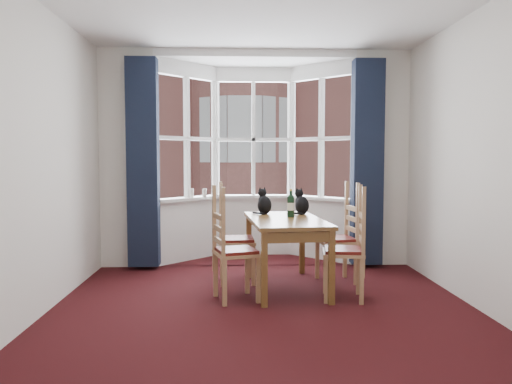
{
  "coord_description": "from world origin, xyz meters",
  "views": [
    {
      "loc": [
        -0.26,
        -4.24,
        1.42
      ],
      "look_at": [
        -0.04,
        1.05,
        1.05
      ],
      "focal_mm": 35.0,
      "sensor_mm": 36.0,
      "label": 1
    }
  ],
  "objects": [
    {
      "name": "chair_left_near",
      "position": [
        -0.34,
        0.63,
        0.47
      ],
      "size": [
        0.5,
        0.51,
        0.92
      ],
      "color": "#A87D52",
      "rests_on": "floor"
    },
    {
      "name": "cat_right",
      "position": [
        0.51,
        1.49,
        0.88
      ],
      "size": [
        0.23,
        0.26,
        0.31
      ],
      "color": "black",
      "rests_on": "dining_table"
    },
    {
      "name": "street",
      "position": [
        0.0,
        32.25,
        -6.0
      ],
      "size": [
        80.0,
        80.0,
        0.0
      ],
      "primitive_type": "plane",
      "color": "#333335",
      "rests_on": "ground"
    },
    {
      "name": "wall_back_pier_right",
      "position": [
        1.65,
        2.25,
        1.4
      ],
      "size": [
        0.7,
        0.12,
        2.8
      ],
      "primitive_type": "cube",
      "color": "silver",
      "rests_on": "floor"
    },
    {
      "name": "floor",
      "position": [
        0.0,
        0.0,
        0.0
      ],
      "size": [
        4.5,
        4.5,
        0.0
      ],
      "primitive_type": "plane",
      "color": "black",
      "rests_on": "ground"
    },
    {
      "name": "wall_near",
      "position": [
        0.0,
        -2.25,
        1.4
      ],
      "size": [
        4.0,
        0.0,
        4.0
      ],
      "primitive_type": "plane",
      "rotation": [
        -1.57,
        0.0,
        0.0
      ],
      "color": "silver",
      "rests_on": "floor"
    },
    {
      "name": "curtain_right",
      "position": [
        1.42,
        2.07,
        1.35
      ],
      "size": [
        0.38,
        0.22,
        2.6
      ],
      "primitive_type": "cube",
      "color": "#161D31",
      "rests_on": "floor"
    },
    {
      "name": "tenement_building",
      "position": [
        0.0,
        14.01,
        1.6
      ],
      "size": [
        18.4,
        7.8,
        15.2
      ],
      "color": "#9C5A50",
      "rests_on": "street"
    },
    {
      "name": "wall_back_pier_left",
      "position": [
        -1.65,
        2.25,
        1.4
      ],
      "size": [
        0.7,
        0.12,
        2.8
      ],
      "primitive_type": "cube",
      "color": "silver",
      "rests_on": "floor"
    },
    {
      "name": "cat_left",
      "position": [
        0.07,
        1.53,
        0.88
      ],
      "size": [
        0.22,
        0.26,
        0.32
      ],
      "color": "black",
      "rests_on": "dining_table"
    },
    {
      "name": "chair_left_far",
      "position": [
        -0.34,
        1.35,
        0.47
      ],
      "size": [
        0.42,
        0.44,
        0.92
      ],
      "color": "#A87D52",
      "rests_on": "floor"
    },
    {
      "name": "dining_table",
      "position": [
        0.28,
        1.08,
        0.67
      ],
      "size": [
        0.87,
        1.47,
        0.76
      ],
      "color": "brown",
      "rests_on": "floor"
    },
    {
      "name": "chair_right_far",
      "position": [
        0.98,
        1.35,
        0.47
      ],
      "size": [
        0.45,
        0.47,
        0.92
      ],
      "color": "#A87D52",
      "rests_on": "floor"
    },
    {
      "name": "candle_short",
      "position": [
        -0.69,
        2.63,
        0.93
      ],
      "size": [
        0.06,
        0.06,
        0.11
      ],
      "primitive_type": "cylinder",
      "color": "white",
      "rests_on": "bay_window"
    },
    {
      "name": "wall_right",
      "position": [
        2.0,
        0.0,
        1.4
      ],
      "size": [
        0.0,
        4.5,
        4.5
      ],
      "primitive_type": "plane",
      "rotation": [
        1.57,
        0.0,
        -1.57
      ],
      "color": "silver",
      "rests_on": "floor"
    },
    {
      "name": "wine_bottle",
      "position": [
        0.35,
        1.21,
        0.9
      ],
      "size": [
        0.08,
        0.08,
        0.31
      ],
      "color": "black",
      "rests_on": "dining_table"
    },
    {
      "name": "candle_tall",
      "position": [
        -0.87,
        2.6,
        0.93
      ],
      "size": [
        0.06,
        0.06,
        0.12
      ],
      "primitive_type": "cylinder",
      "color": "white",
      "rests_on": "bay_window"
    },
    {
      "name": "bay_window",
      "position": [
        0.0,
        2.75,
        1.4
      ],
      "size": [
        2.76,
        0.94,
        2.8
      ],
      "color": "white",
      "rests_on": "floor"
    },
    {
      "name": "chair_right_near",
      "position": [
        0.9,
        0.63,
        0.47
      ],
      "size": [
        0.46,
        0.48,
        0.92
      ],
      "color": "#A87D52",
      "rests_on": "floor"
    },
    {
      "name": "curtain_left",
      "position": [
        -1.42,
        2.07,
        1.35
      ],
      "size": [
        0.38,
        0.22,
        2.6
      ],
      "primitive_type": "cube",
      "color": "#161D31",
      "rests_on": "floor"
    },
    {
      "name": "wall_left",
      "position": [
        -2.0,
        0.0,
        1.4
      ],
      "size": [
        0.0,
        4.5,
        4.5
      ],
      "primitive_type": "plane",
      "rotation": [
        1.57,
        0.0,
        1.57
      ],
      "color": "silver",
      "rests_on": "floor"
    }
  ]
}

